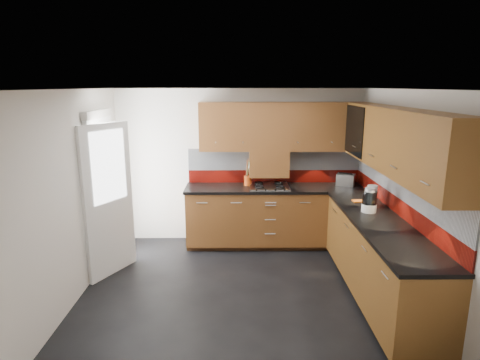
{
  "coord_description": "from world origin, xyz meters",
  "views": [
    {
      "loc": [
        -0.04,
        -4.39,
        2.44
      ],
      "look_at": [
        0.0,
        0.65,
        1.25
      ],
      "focal_mm": 30.0,
      "sensor_mm": 36.0,
      "label": 1
    }
  ],
  "objects_px": {
    "gas_hob": "(269,186)",
    "food_processor": "(369,201)",
    "utensil_pot": "(248,179)",
    "toaster": "(346,180)"
  },
  "relations": [
    {
      "from": "gas_hob",
      "to": "food_processor",
      "type": "relative_size",
      "value": 2.0
    },
    {
      "from": "food_processor",
      "to": "utensil_pot",
      "type": "bearing_deg",
      "value": 136.66
    },
    {
      "from": "toaster",
      "to": "food_processor",
      "type": "height_order",
      "value": "food_processor"
    },
    {
      "from": "gas_hob",
      "to": "food_processor",
      "type": "bearing_deg",
      "value": -47.48
    },
    {
      "from": "utensil_pot",
      "to": "food_processor",
      "type": "distance_m",
      "value": 1.98
    },
    {
      "from": "gas_hob",
      "to": "utensil_pot",
      "type": "xyz_separation_m",
      "value": [
        -0.32,
        0.14,
        0.08
      ]
    },
    {
      "from": "gas_hob",
      "to": "toaster",
      "type": "height_order",
      "value": "toaster"
    },
    {
      "from": "gas_hob",
      "to": "food_processor",
      "type": "height_order",
      "value": "food_processor"
    },
    {
      "from": "gas_hob",
      "to": "utensil_pot",
      "type": "distance_m",
      "value": 0.36
    },
    {
      "from": "utensil_pot",
      "to": "food_processor",
      "type": "height_order",
      "value": "utensil_pot"
    }
  ]
}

